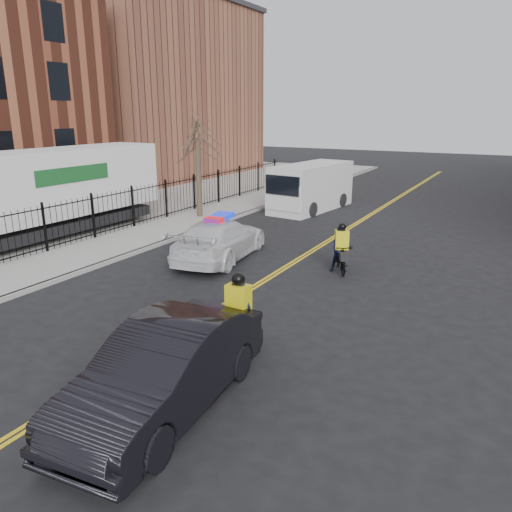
{
  "coord_description": "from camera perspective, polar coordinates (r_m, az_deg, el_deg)",
  "views": [
    {
      "loc": [
        7.35,
        -11.18,
        5.51
      ],
      "look_at": [
        0.47,
        1.41,
        1.3
      ],
      "focal_mm": 35.0,
      "sensor_mm": 36.0,
      "label": 1
    }
  ],
  "objects": [
    {
      "name": "sidewalk",
      "position": [
        24.86,
        -8.86,
        3.53
      ],
      "size": [
        3.0,
        60.0,
        0.15
      ],
      "primitive_type": "cube",
      "color": "#989590",
      "rests_on": "ground"
    },
    {
      "name": "police_cruiser",
      "position": [
        19.05,
        -4.14,
        1.95
      ],
      "size": [
        2.98,
        5.62,
        1.71
      ],
      "rotation": [
        0.0,
        0.0,
        3.3
      ],
      "color": "silver",
      "rests_on": "ground"
    },
    {
      "name": "cargo_van",
      "position": [
        28.71,
        6.16,
        7.76
      ],
      "size": [
        2.96,
        6.39,
        2.58
      ],
      "rotation": [
        0.0,
        0.0,
        -0.12
      ],
      "color": "silver",
      "rests_on": "ground"
    },
    {
      "name": "street_tree",
      "position": [
        26.0,
        -6.66,
        11.9
      ],
      "size": [
        3.2,
        3.2,
        4.8
      ],
      "color": "#3D3124",
      "rests_on": "sidewalk"
    },
    {
      "name": "warehouse_far",
      "position": [
        46.49,
        -12.71,
        17.82
      ],
      "size": [
        14.0,
        18.0,
        14.0
      ],
      "primitive_type": "cube",
      "color": "brown",
      "rests_on": "ground"
    },
    {
      "name": "iron_fence",
      "position": [
        25.6,
        -11.64,
        5.88
      ],
      "size": [
        0.12,
        28.0,
        2.0
      ],
      "primitive_type": null,
      "color": "black",
      "rests_on": "ground"
    },
    {
      "name": "cyclist_near",
      "position": [
        11.65,
        -2.03,
        -8.05
      ],
      "size": [
        0.77,
        2.07,
        2.01
      ],
      "rotation": [
        0.0,
        0.0,
        -0.03
      ],
      "color": "black",
      "rests_on": "ground"
    },
    {
      "name": "center_line_right",
      "position": [
        21.24,
        7.65,
        1.19
      ],
      "size": [
        0.1,
        60.0,
        0.01
      ],
      "primitive_type": "cube",
      "color": "gold",
      "rests_on": "ground"
    },
    {
      "name": "center_line_left",
      "position": [
        21.29,
        7.25,
        1.24
      ],
      "size": [
        0.1,
        60.0,
        0.01
      ],
      "primitive_type": "cube",
      "color": "gold",
      "rests_on": "ground"
    },
    {
      "name": "curb",
      "position": [
        23.99,
        -6.01,
        3.18
      ],
      "size": [
        0.2,
        60.0,
        0.15
      ],
      "primitive_type": "cube",
      "color": "#989590",
      "rests_on": "ground"
    },
    {
      "name": "ground",
      "position": [
        14.47,
        -4.33,
        -6.08
      ],
      "size": [
        120.0,
        120.0,
        0.0
      ],
      "primitive_type": "plane",
      "color": "black",
      "rests_on": "ground"
    },
    {
      "name": "dark_sedan",
      "position": [
        9.71,
        -10.32,
        -12.62
      ],
      "size": [
        2.24,
        5.29,
        1.7
      ],
      "primitive_type": "imported",
      "rotation": [
        0.0,
        0.0,
        0.09
      ],
      "color": "black",
      "rests_on": "ground"
    },
    {
      "name": "cyclist_far",
      "position": [
        17.72,
        9.71,
        0.36
      ],
      "size": [
        1.27,
        1.77,
        1.77
      ],
      "rotation": [
        0.0,
        0.0,
        0.5
      ],
      "color": "black",
      "rests_on": "ground"
    },
    {
      "name": "semi_trailer",
      "position": [
        23.34,
        -23.84,
        6.82
      ],
      "size": [
        2.8,
        12.48,
        3.87
      ],
      "rotation": [
        0.0,
        0.0,
        -0.03
      ],
      "color": "white",
      "rests_on": "ground"
    },
    {
      "name": "lot_pad",
      "position": [
        32.26,
        -23.93,
        5.14
      ],
      "size": [
        18.0,
        60.0,
        0.02
      ],
      "primitive_type": "cube",
      "color": "#989590",
      "rests_on": "ground"
    }
  ]
}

